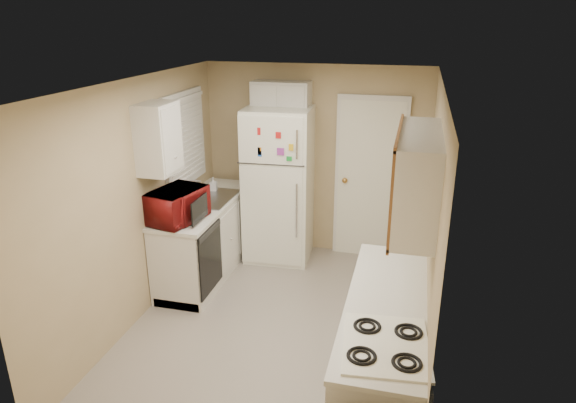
# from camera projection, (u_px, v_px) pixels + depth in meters

# --- Properties ---
(floor) EXTENTS (3.80, 3.80, 0.00)m
(floor) POSITION_uv_depth(u_px,v_px,m) (276.00, 325.00, 5.18)
(floor) COLOR #B4AA9D
(floor) RESTS_ON ground
(ceiling) EXTENTS (3.80, 3.80, 0.00)m
(ceiling) POSITION_uv_depth(u_px,v_px,m) (274.00, 83.00, 4.35)
(ceiling) COLOR white
(ceiling) RESTS_ON floor
(wall_left) EXTENTS (3.80, 3.80, 0.00)m
(wall_left) POSITION_uv_depth(u_px,v_px,m) (139.00, 202.00, 5.09)
(wall_left) COLOR tan
(wall_left) RESTS_ON floor
(wall_right) EXTENTS (3.80, 3.80, 0.00)m
(wall_right) POSITION_uv_depth(u_px,v_px,m) (430.00, 229.00, 4.45)
(wall_right) COLOR tan
(wall_right) RESTS_ON floor
(wall_back) EXTENTS (2.80, 2.80, 0.00)m
(wall_back) POSITION_uv_depth(u_px,v_px,m) (315.00, 161.00, 6.50)
(wall_back) COLOR tan
(wall_back) RESTS_ON floor
(wall_front) EXTENTS (2.80, 2.80, 0.00)m
(wall_front) POSITION_uv_depth(u_px,v_px,m) (189.00, 328.00, 3.04)
(wall_front) COLOR tan
(wall_front) RESTS_ON floor
(left_counter) EXTENTS (0.60, 1.80, 0.90)m
(left_counter) POSITION_uv_depth(u_px,v_px,m) (207.00, 238.00, 6.10)
(left_counter) COLOR silver
(left_counter) RESTS_ON floor
(dishwasher) EXTENTS (0.03, 0.58, 0.72)m
(dishwasher) POSITION_uv_depth(u_px,v_px,m) (210.00, 259.00, 5.47)
(dishwasher) COLOR black
(dishwasher) RESTS_ON floor
(sink) EXTENTS (0.54, 0.74, 0.16)m
(sink) POSITION_uv_depth(u_px,v_px,m) (210.00, 201.00, 6.09)
(sink) COLOR gray
(sink) RESTS_ON left_counter
(microwave) EXTENTS (0.68, 0.47, 0.41)m
(microwave) POSITION_uv_depth(u_px,v_px,m) (177.00, 207.00, 5.37)
(microwave) COLOR maroon
(microwave) RESTS_ON left_counter
(soap_bottle) EXTENTS (0.09, 0.09, 0.18)m
(soap_bottle) POSITION_uv_depth(u_px,v_px,m) (213.00, 183.00, 6.29)
(soap_bottle) COLOR silver
(soap_bottle) RESTS_ON left_counter
(window_blinds) EXTENTS (0.10, 0.98, 1.08)m
(window_blinds) POSITION_uv_depth(u_px,v_px,m) (185.00, 139.00, 5.90)
(window_blinds) COLOR silver
(window_blinds) RESTS_ON wall_left
(upper_cabinet_left) EXTENTS (0.30, 0.45, 0.70)m
(upper_cabinet_left) POSITION_uv_depth(u_px,v_px,m) (158.00, 138.00, 5.05)
(upper_cabinet_left) COLOR silver
(upper_cabinet_left) RESTS_ON wall_left
(refrigerator) EXTENTS (0.83, 0.81, 1.92)m
(refrigerator) POSITION_uv_depth(u_px,v_px,m) (280.00, 184.00, 6.38)
(refrigerator) COLOR white
(refrigerator) RESTS_ON floor
(cabinet_over_fridge) EXTENTS (0.70, 0.30, 0.40)m
(cabinet_over_fridge) POSITION_uv_depth(u_px,v_px,m) (281.00, 98.00, 6.18)
(cabinet_over_fridge) COLOR silver
(cabinet_over_fridge) RESTS_ON wall_back
(interior_door) EXTENTS (0.86, 0.06, 2.08)m
(interior_door) POSITION_uv_depth(u_px,v_px,m) (369.00, 180.00, 6.36)
(interior_door) COLOR white
(interior_door) RESTS_ON floor
(right_counter) EXTENTS (0.60, 2.00, 0.90)m
(right_counter) POSITION_uv_depth(u_px,v_px,m) (383.00, 351.00, 4.04)
(right_counter) COLOR silver
(right_counter) RESTS_ON floor
(upper_cabinet_right) EXTENTS (0.30, 1.20, 0.70)m
(upper_cabinet_right) POSITION_uv_depth(u_px,v_px,m) (418.00, 178.00, 3.82)
(upper_cabinet_right) COLOR silver
(upper_cabinet_right) RESTS_ON wall_right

